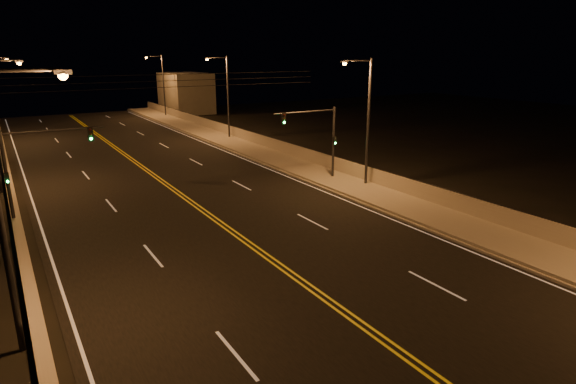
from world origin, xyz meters
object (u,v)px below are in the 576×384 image
traffic_signal_right (322,135)px  streetlight_3 (161,82)px  streetlight_1 (365,115)px  streetlight_2 (225,92)px  streetlight_4 (7,195)px  traffic_signal_left (29,165)px

traffic_signal_right → streetlight_3: bearing=87.9°
streetlight_1 → streetlight_2: (0.00, 22.86, 0.00)m
streetlight_4 → streetlight_1: bearing=23.3°
streetlight_4 → traffic_signal_right: 23.26m
streetlight_2 → streetlight_4: (-21.43, -32.10, 0.00)m
streetlight_4 → traffic_signal_right: (19.83, 12.05, -1.62)m
streetlight_1 → streetlight_4: bearing=-156.7°
streetlight_2 → traffic_signal_left: (-20.23, -20.05, -1.62)m
streetlight_1 → traffic_signal_left: size_ratio=1.63×
streetlight_2 → streetlight_3: size_ratio=1.00×
streetlight_1 → traffic_signal_left: streetlight_1 is taller
streetlight_1 → traffic_signal_right: 3.61m
streetlight_1 → traffic_signal_right: (-1.59, 2.81, -1.62)m
traffic_signal_right → streetlight_2: bearing=85.5°
streetlight_2 → traffic_signal_right: (-1.59, -20.05, -1.62)m
streetlight_4 → traffic_signal_right: streetlight_4 is taller
streetlight_3 → traffic_signal_left: bearing=-115.5°
streetlight_1 → streetlight_3: size_ratio=1.00×
streetlight_1 → streetlight_3: (0.00, 45.25, 0.00)m
traffic_signal_right → streetlight_4: bearing=-148.7°
streetlight_2 → traffic_signal_right: size_ratio=1.63×
streetlight_3 → streetlight_4: same height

